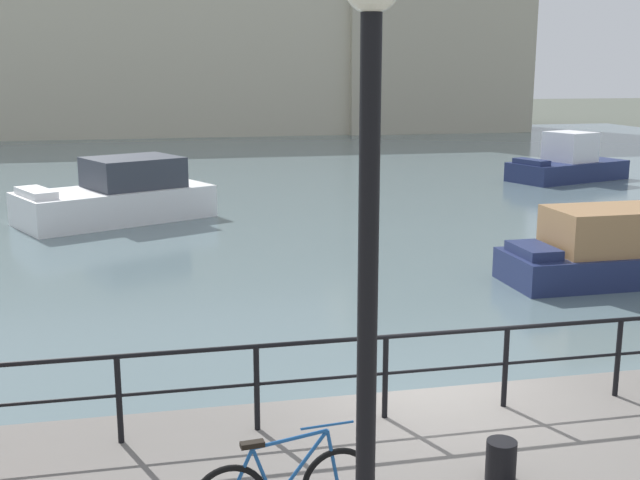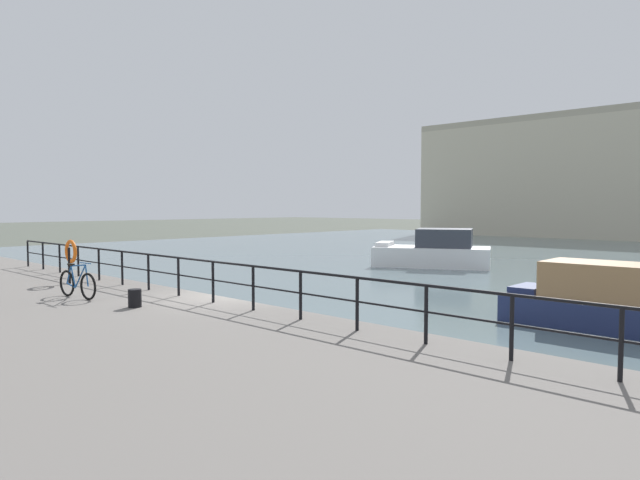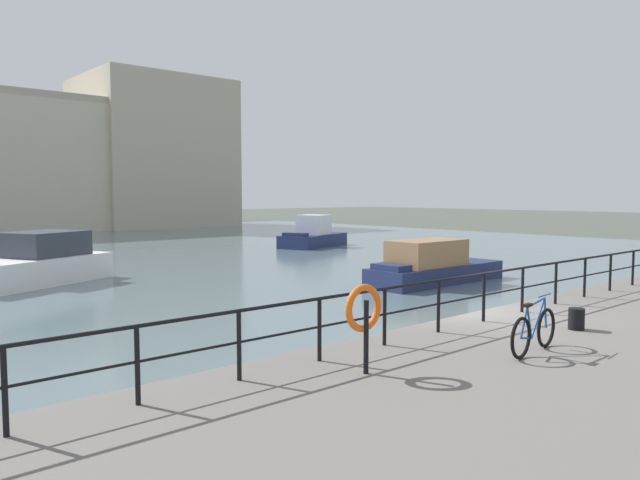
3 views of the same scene
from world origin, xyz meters
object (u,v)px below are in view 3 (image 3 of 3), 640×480
life_ring_stand (364,311)px  harbor_building (25,162)px  parked_bicycle (534,331)px  mooring_bollard (576,319)px  moored_cabin_cruiser (34,263)px  moored_white_yacht (313,236)px  moored_harbor_tender (432,266)px

life_ring_stand → harbor_building: bearing=79.4°
parked_bicycle → harbor_building: bearing=76.3°
mooring_bollard → life_ring_stand: life_ring_stand is taller
life_ring_stand → moored_cabin_cruiser: bearing=87.7°
moored_white_yacht → life_ring_stand: bearing=31.8°
harbor_building → mooring_bollard: 61.56m
harbor_building → parked_bicycle: (-8.24, -61.37, -5.68)m
life_ring_stand → moored_harbor_tender: bearing=34.6°
mooring_bollard → moored_white_yacht: bearing=59.5°
moored_white_yacht → parked_bicycle: moored_white_yacht is taller
moored_cabin_cruiser → mooring_bollard: bearing=76.3°
moored_white_yacht → mooring_bollard: size_ratio=14.35×
harbor_building → mooring_bollard: harbor_building is taller
moored_cabin_cruiser → life_ring_stand: life_ring_stand is taller
moored_white_yacht → parked_bicycle: bearing=37.2°
parked_bicycle → life_ring_stand: 3.33m
harbor_building → moored_cabin_cruiser: (-10.50, -39.93, -6.19)m
mooring_bollard → life_ring_stand: size_ratio=0.31×
harbor_building → moored_cabin_cruiser: 41.74m
moored_white_yacht → harbor_building: bearing=-92.5°
moored_white_yacht → moored_harbor_tender: moored_white_yacht is taller
parked_bicycle → life_ring_stand: life_ring_stand is taller
moored_harbor_tender → life_ring_stand: life_ring_stand is taller
harbor_building → life_ring_stand: (-11.31, -60.24, -5.09)m
moored_harbor_tender → life_ring_stand: 16.59m
harbor_building → mooring_bollard: (-5.87, -61.00, -5.85)m
moored_white_yacht → life_ring_stand: 33.96m
moored_cabin_cruiser → moored_harbor_tender: moored_cabin_cruiser is taller
parked_bicycle → mooring_bollard: size_ratio=4.01×
moored_cabin_cruiser → parked_bicycle: bearing=70.0°
life_ring_stand → parked_bicycle: bearing=-20.3°
mooring_bollard → harbor_building: bearing=84.5°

